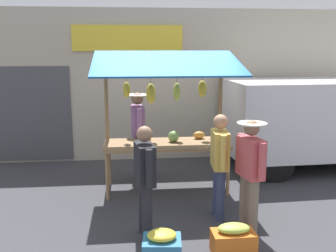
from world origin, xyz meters
TOP-DOWN VIEW (x-y plane):
  - ground_plane at (0.00, 0.00)m, footprint 40.00×40.00m
  - street_backdrop at (0.06, -2.20)m, footprint 9.00×0.30m
  - market_stall at (-0.01, -0.03)m, footprint 2.50×1.46m
  - vendor_with_sunhat at (0.49, -0.75)m, footprint 0.44×0.72m
  - shopper_with_shopping_bag at (-1.01, 1.70)m, footprint 0.41×0.67m
  - shopper_in_grey_tee at (-0.68, 1.25)m, footprint 0.25×0.69m
  - shopper_in_striped_shirt at (0.46, 1.77)m, footprint 0.29×0.67m
  - parked_van at (-3.48, -1.13)m, footprint 4.47×2.02m
  - produce_crate_near at (0.29, 2.46)m, footprint 0.50×0.44m
  - produce_crate_side at (-0.62, 2.34)m, footprint 0.55×0.33m

SIDE VIEW (x-z plane):
  - ground_plane at x=0.00m, z-range 0.00..0.00m
  - produce_crate_side at x=-0.62m, z-range -0.02..0.38m
  - produce_crate_near at x=0.29m, z-range -0.02..0.40m
  - shopper_in_striped_shirt at x=0.46m, z-range 0.11..1.66m
  - shopper_in_grey_tee at x=-0.68m, z-range 0.12..1.72m
  - shopper_with_shopping_bag at x=-1.01m, z-range 0.14..1.73m
  - vendor_with_sunhat at x=0.49m, z-range 0.16..1.87m
  - parked_van at x=-3.48m, z-range 0.18..2.06m
  - market_stall at x=-0.01m, z-range 0.29..2.78m
  - street_backdrop at x=0.06m, z-range 0.00..3.40m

